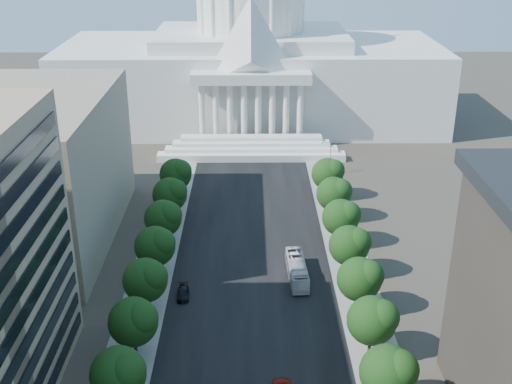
{
  "coord_description": "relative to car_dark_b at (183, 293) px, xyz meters",
  "views": [
    {
      "loc": [
        -0.22,
        -21.01,
        62.31
      ],
      "look_at": [
        0.74,
        85.93,
        16.21
      ],
      "focal_mm": 45.0,
      "sensor_mm": 36.0,
      "label": 1
    }
  ],
  "objects": [
    {
      "name": "road_asphalt",
      "position": [
        12.28,
        13.49,
        -0.75
      ],
      "size": [
        30.0,
        260.0,
        0.01
      ],
      "primitive_type": "cube",
      "color": "black",
      "rests_on": "ground"
    },
    {
      "name": "sidewalk_left",
      "position": [
        -6.72,
        13.49,
        -0.75
      ],
      "size": [
        8.0,
        260.0,
        0.02
      ],
      "primitive_type": "cube",
      "color": "gray",
      "rests_on": "ground"
    },
    {
      "name": "sidewalk_right",
      "position": [
        31.28,
        13.49,
        -0.75
      ],
      "size": [
        8.0,
        260.0,
        0.02
      ],
      "primitive_type": "cube",
      "color": "gray",
      "rests_on": "ground"
    },
    {
      "name": "capitol",
      "position": [
        12.28,
        108.38,
        19.26
      ],
      "size": [
        120.0,
        56.0,
        73.0
      ],
      "color": "white",
      "rests_on": "ground"
    },
    {
      "name": "office_block_left_far",
      "position": [
        -35.72,
        23.49,
        14.25
      ],
      "size": [
        38.0,
        52.0,
        30.0
      ],
      "primitive_type": "cube",
      "color": "gray",
      "rests_on": "ground"
    },
    {
      "name": "tree_l_d",
      "position": [
        -5.38,
        -28.71,
        5.7
      ],
      "size": [
        7.79,
        7.6,
        9.97
      ],
      "color": "#33261C",
      "rests_on": "ground"
    },
    {
      "name": "tree_l_e",
      "position": [
        -5.38,
        -16.71,
        5.7
      ],
      "size": [
        7.79,
        7.6,
        9.97
      ],
      "color": "#33261C",
      "rests_on": "ground"
    },
    {
      "name": "tree_l_f",
      "position": [
        -5.38,
        -4.71,
        5.7
      ],
      "size": [
        7.79,
        7.6,
        9.97
      ],
      "color": "#33261C",
      "rests_on": "ground"
    },
    {
      "name": "tree_l_g",
      "position": [
        -5.38,
        7.29,
        5.7
      ],
      "size": [
        7.79,
        7.6,
        9.97
      ],
      "color": "#33261C",
      "rests_on": "ground"
    },
    {
      "name": "tree_l_h",
      "position": [
        -5.38,
        19.29,
        5.7
      ],
      "size": [
        7.79,
        7.6,
        9.97
      ],
      "color": "#33261C",
      "rests_on": "ground"
    },
    {
      "name": "tree_l_i",
      "position": [
        -5.38,
        31.29,
        5.7
      ],
      "size": [
        7.79,
        7.6,
        9.97
      ],
      "color": "#33261C",
      "rests_on": "ground"
    },
    {
      "name": "tree_l_j",
      "position": [
        -5.38,
        43.29,
        5.7
      ],
      "size": [
        7.79,
        7.6,
        9.97
      ],
      "color": "#33261C",
      "rests_on": "ground"
    },
    {
      "name": "tree_r_d",
      "position": [
        30.62,
        -28.71,
        5.7
      ],
      "size": [
        7.79,
        7.6,
        9.97
      ],
      "color": "#33261C",
      "rests_on": "ground"
    },
    {
      "name": "tree_r_e",
      "position": [
        30.62,
        -16.71,
        5.7
      ],
      "size": [
        7.79,
        7.6,
        9.97
      ],
      "color": "#33261C",
      "rests_on": "ground"
    },
    {
      "name": "tree_r_f",
      "position": [
        30.62,
        -4.71,
        5.7
      ],
      "size": [
        7.79,
        7.6,
        9.97
      ],
      "color": "#33261C",
      "rests_on": "ground"
    },
    {
      "name": "tree_r_g",
      "position": [
        30.62,
        7.29,
        5.7
      ],
      "size": [
        7.79,
        7.6,
        9.97
      ],
      "color": "#33261C",
      "rests_on": "ground"
    },
    {
      "name": "tree_r_h",
      "position": [
        30.62,
        19.29,
        5.7
      ],
      "size": [
        7.79,
        7.6,
        9.97
      ],
      "color": "#33261C",
      "rests_on": "ground"
    },
    {
      "name": "tree_r_i",
      "position": [
        30.62,
        31.29,
        5.7
      ],
      "size": [
        7.79,
        7.6,
        9.97
      ],
      "color": "#33261C",
      "rests_on": "ground"
    },
    {
      "name": "tree_r_j",
      "position": [
        30.62,
        43.29,
        5.7
      ],
      "size": [
        7.79,
        7.6,
        9.97
      ],
      "color": "#33261C",
      "rests_on": "ground"
    },
    {
      "name": "streetlight_c",
      "position": [
        32.19,
        -16.51,
        5.07
      ],
      "size": [
        2.61,
        0.44,
        9.0
      ],
      "color": "gray",
      "rests_on": "ground"
    },
    {
      "name": "streetlight_d",
      "position": [
        32.19,
        8.49,
        5.07
      ],
      "size": [
        2.61,
        0.44,
        9.0
      ],
      "color": "gray",
      "rests_on": "ground"
    },
    {
      "name": "streetlight_e",
      "position": [
        32.19,
        33.49,
        5.07
      ],
      "size": [
        2.61,
        0.44,
        9.0
      ],
      "color": "gray",
      "rests_on": "ground"
    },
    {
      "name": "streetlight_f",
      "position": [
        32.19,
        58.49,
        5.07
      ],
      "size": [
        2.61,
        0.44,
        9.0
      ],
      "color": "gray",
      "rests_on": "ground"
    },
    {
      "name": "car_dark_b",
      "position": [
        0.0,
        0.0,
        0.0
      ],
      "size": [
        2.46,
        5.31,
        1.5
      ],
      "primitive_type": "imported",
      "rotation": [
        0.0,
        0.0,
        0.07
      ],
      "color": "black",
      "rests_on": "ground"
    },
    {
      "name": "city_bus",
      "position": [
        20.63,
        6.14,
        1.09
      ],
      "size": [
        3.77,
        13.34,
        3.68
      ],
      "primitive_type": "imported",
      "rotation": [
        0.0,
        0.0,
        0.05
      ],
      "color": "silver",
      "rests_on": "ground"
    }
  ]
}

